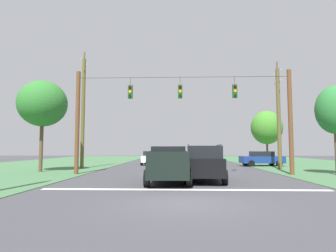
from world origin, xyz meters
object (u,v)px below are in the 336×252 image
tree_roadside_right (267,128)px  tree_roadside_far_right (335,110)px  suv_black (204,162)px  utility_pole_mid_right (279,116)px  utility_pole_near_left (83,112)px  distant_car_oncoming (262,158)px  distant_car_crossing_white (152,158)px  tree_roadside_left (43,104)px  pickup_truck (168,164)px  overhead_signal_span (182,117)px

tree_roadside_right → tree_roadside_far_right: 17.20m
suv_black → utility_pole_mid_right: 12.26m
utility_pole_near_left → tree_roadside_right: bearing=29.7°
distant_car_oncoming → utility_pole_mid_right: (0.27, -4.52, 3.88)m
utility_pole_near_left → suv_black: bearing=-42.7°
distant_car_crossing_white → tree_roadside_left: (-7.71, -10.14, 4.55)m
tree_roadside_right → pickup_truck: bearing=-119.2°
utility_pole_near_left → tree_roadside_left: bearing=-118.1°
overhead_signal_span → suv_black: bearing=-73.4°
pickup_truck → distant_car_crossing_white: (-2.43, 16.41, -0.18)m
distant_car_crossing_white → tree_roadside_far_right: size_ratio=0.70×
tree_roadside_left → overhead_signal_span: bearing=-9.3°
utility_pole_mid_right → tree_roadside_left: 19.88m
tree_roadside_left → suv_black: bearing=-24.9°
distant_car_oncoming → overhead_signal_span: bearing=-130.5°
distant_car_oncoming → tree_roadside_far_right: (2.24, -9.89, 3.69)m
suv_black → tree_roadside_far_right: tree_roadside_far_right is taller
distant_car_crossing_white → tree_roadside_left: 13.53m
suv_black → utility_pole_mid_right: bearing=50.6°
pickup_truck → tree_roadside_far_right: size_ratio=0.88×
utility_pole_mid_right → pickup_truck: bearing=-134.3°
tree_roadside_right → distant_car_crossing_white: bearing=-160.6°
overhead_signal_span → tree_roadside_left: (-10.99, 1.80, 1.30)m
tree_roadside_far_right → tree_roadside_left: tree_roadside_left is taller
distant_car_crossing_white → utility_pole_mid_right: bearing=-29.6°
tree_roadside_right → tree_roadside_left: bearing=-145.5°
suv_black → distant_car_crossing_white: bearing=105.7°
utility_pole_near_left → distant_car_crossing_white: bearing=48.3°
suv_black → tree_roadside_right: tree_roadside_right is taller
overhead_signal_span → tree_roadside_right: (11.14, 17.04, 0.46)m
utility_pole_mid_right → tree_roadside_left: (-19.57, -3.41, 0.67)m
pickup_truck → tree_roadside_left: bearing=148.3°
utility_pole_mid_right → tree_roadside_right: 12.10m
pickup_truck → distant_car_crossing_white: size_ratio=1.26×
distant_car_crossing_white → utility_pole_mid_right: (11.86, -6.73, 3.88)m
distant_car_oncoming → tree_roadside_right: size_ratio=0.67×
overhead_signal_span → distant_car_oncoming: overhead_signal_span is taller
suv_black → pickup_truck: bearing=-162.9°
tree_roadside_far_right → utility_pole_near_left: bearing=163.8°
pickup_truck → distant_car_crossing_white: pickup_truck is taller
distant_car_oncoming → tree_roadside_left: tree_roadside_left is taller
distant_car_oncoming → tree_roadside_right: bearing=68.8°
distant_car_crossing_white → utility_pole_near_left: utility_pole_near_left is taller
distant_car_oncoming → tree_roadside_left: 21.36m
overhead_signal_span → distant_car_crossing_white: overhead_signal_span is taller
overhead_signal_span → distant_car_crossing_white: size_ratio=3.55×
distant_car_oncoming → tree_roadside_right: tree_roadside_right is taller
overhead_signal_span → pickup_truck: (-0.85, -4.46, -3.08)m
suv_black → tree_roadside_right: (10.00, 20.88, 3.44)m
tree_roadside_left → pickup_truck: bearing=-31.7°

